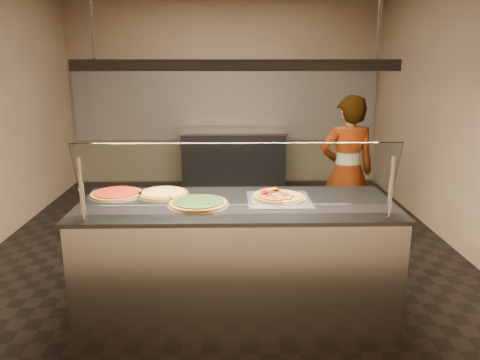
{
  "coord_description": "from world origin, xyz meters",
  "views": [
    {
      "loc": [
        0.07,
        -4.68,
        1.98
      ],
      "look_at": [
        0.15,
        -0.92,
        1.02
      ],
      "focal_mm": 35.0,
      "sensor_mm": 36.0,
      "label": 1
    }
  ],
  "objects_px": {
    "sneeze_guard": "(237,176)",
    "pizza_spatula": "(180,197)",
    "perforated_tray": "(279,199)",
    "pizza_spinach": "(198,203)",
    "pizza_cheese": "(163,193)",
    "heat_lamp_housing": "(236,65)",
    "serving_counter": "(237,259)",
    "prep_table": "(234,159)",
    "half_pizza_pepperoni": "(267,196)",
    "worker": "(347,171)",
    "pizza_tomato": "(117,193)",
    "half_pizza_sausage": "(291,197)"
  },
  "relations": [
    {
      "from": "sneeze_guard",
      "to": "pizza_spatula",
      "type": "bearing_deg",
      "value": 138.08
    },
    {
      "from": "perforated_tray",
      "to": "pizza_spinach",
      "type": "xyz_separation_m",
      "value": [
        -0.62,
        -0.12,
        0.01
      ]
    },
    {
      "from": "pizza_cheese",
      "to": "pizza_spatula",
      "type": "xyz_separation_m",
      "value": [
        0.15,
        -0.18,
        0.01
      ]
    },
    {
      "from": "pizza_cheese",
      "to": "pizza_spatula",
      "type": "height_order",
      "value": "pizza_spatula"
    },
    {
      "from": "heat_lamp_housing",
      "to": "serving_counter",
      "type": "bearing_deg",
      "value": 0.0
    },
    {
      "from": "prep_table",
      "to": "heat_lamp_housing",
      "type": "height_order",
      "value": "heat_lamp_housing"
    },
    {
      "from": "serving_counter",
      "to": "half_pizza_pepperoni",
      "type": "xyz_separation_m",
      "value": [
        0.23,
        0.07,
        0.5
      ]
    },
    {
      "from": "sneeze_guard",
      "to": "perforated_tray",
      "type": "bearing_deg",
      "value": 50.9
    },
    {
      "from": "half_pizza_pepperoni",
      "to": "pizza_spinach",
      "type": "relative_size",
      "value": 0.86
    },
    {
      "from": "worker",
      "to": "perforated_tray",
      "type": "bearing_deg",
      "value": 55.5
    },
    {
      "from": "serving_counter",
      "to": "pizza_spatula",
      "type": "xyz_separation_m",
      "value": [
        -0.44,
        0.05,
        0.49
      ]
    },
    {
      "from": "pizza_spinach",
      "to": "pizza_cheese",
      "type": "xyz_separation_m",
      "value": [
        -0.3,
        0.29,
        -0.0
      ]
    },
    {
      "from": "perforated_tray",
      "to": "pizza_spatula",
      "type": "distance_m",
      "value": 0.77
    },
    {
      "from": "serving_counter",
      "to": "pizza_spatula",
      "type": "bearing_deg",
      "value": 173.56
    },
    {
      "from": "sneeze_guard",
      "to": "worker",
      "type": "relative_size",
      "value": 1.32
    },
    {
      "from": "pizza_cheese",
      "to": "prep_table",
      "type": "relative_size",
      "value": 0.26
    },
    {
      "from": "pizza_tomato",
      "to": "heat_lamp_housing",
      "type": "relative_size",
      "value": 0.19
    },
    {
      "from": "prep_table",
      "to": "pizza_cheese",
      "type": "bearing_deg",
      "value": -99.47
    },
    {
      "from": "pizza_tomato",
      "to": "pizza_spatula",
      "type": "height_order",
      "value": "pizza_spatula"
    },
    {
      "from": "pizza_cheese",
      "to": "sneeze_guard",
      "type": "bearing_deg",
      "value": -44.18
    },
    {
      "from": "pizza_spatula",
      "to": "pizza_cheese",
      "type": "bearing_deg",
      "value": 130.13
    },
    {
      "from": "perforated_tray",
      "to": "heat_lamp_housing",
      "type": "relative_size",
      "value": 0.21
    },
    {
      "from": "serving_counter",
      "to": "half_pizza_sausage",
      "type": "relative_size",
      "value": 6.0
    },
    {
      "from": "perforated_tray",
      "to": "pizza_tomato",
      "type": "height_order",
      "value": "pizza_tomato"
    },
    {
      "from": "prep_table",
      "to": "sneeze_guard",
      "type": "bearing_deg",
      "value": -90.14
    },
    {
      "from": "perforated_tray",
      "to": "pizza_cheese",
      "type": "relative_size",
      "value": 1.16
    },
    {
      "from": "perforated_tray",
      "to": "prep_table",
      "type": "relative_size",
      "value": 0.3
    },
    {
      "from": "sneeze_guard",
      "to": "half_pizza_pepperoni",
      "type": "bearing_deg",
      "value": 60.15
    },
    {
      "from": "perforated_tray",
      "to": "pizza_spatula",
      "type": "bearing_deg",
      "value": -178.86
    },
    {
      "from": "perforated_tray",
      "to": "prep_table",
      "type": "xyz_separation_m",
      "value": [
        -0.32,
        3.75,
        -0.47
      ]
    },
    {
      "from": "perforated_tray",
      "to": "pizza_tomato",
      "type": "distance_m",
      "value": 1.3
    },
    {
      "from": "pizza_spinach",
      "to": "prep_table",
      "type": "bearing_deg",
      "value": 85.62
    },
    {
      "from": "half_pizza_pepperoni",
      "to": "pizza_spinach",
      "type": "bearing_deg",
      "value": -166.46
    },
    {
      "from": "heat_lamp_housing",
      "to": "pizza_tomato",
      "type": "bearing_deg",
      "value": 166.77
    },
    {
      "from": "serving_counter",
      "to": "perforated_tray",
      "type": "height_order",
      "value": "perforated_tray"
    },
    {
      "from": "prep_table",
      "to": "worker",
      "type": "bearing_deg",
      "value": -62.93
    },
    {
      "from": "serving_counter",
      "to": "pizza_tomato",
      "type": "bearing_deg",
      "value": 166.77
    },
    {
      "from": "half_pizza_pepperoni",
      "to": "worker",
      "type": "height_order",
      "value": "worker"
    },
    {
      "from": "pizza_cheese",
      "to": "worker",
      "type": "relative_size",
      "value": 0.26
    },
    {
      "from": "perforated_tray",
      "to": "worker",
      "type": "bearing_deg",
      "value": 57.9
    },
    {
      "from": "half_pizza_pepperoni",
      "to": "sneeze_guard",
      "type": "bearing_deg",
      "value": -119.85
    },
    {
      "from": "pizza_tomato",
      "to": "worker",
      "type": "height_order",
      "value": "worker"
    },
    {
      "from": "sneeze_guard",
      "to": "pizza_cheese",
      "type": "distance_m",
      "value": 0.87
    },
    {
      "from": "perforated_tray",
      "to": "half_pizza_pepperoni",
      "type": "relative_size",
      "value": 1.21
    },
    {
      "from": "serving_counter",
      "to": "pizza_tomato",
      "type": "distance_m",
      "value": 1.1
    },
    {
      "from": "half_pizza_pepperoni",
      "to": "heat_lamp_housing",
      "type": "height_order",
      "value": "heat_lamp_housing"
    },
    {
      "from": "pizza_spatula",
      "to": "perforated_tray",
      "type": "bearing_deg",
      "value": 1.14
    },
    {
      "from": "pizza_cheese",
      "to": "serving_counter",
      "type": "bearing_deg",
      "value": -21.17
    },
    {
      "from": "pizza_spinach",
      "to": "perforated_tray",
      "type": "bearing_deg",
      "value": 11.36
    },
    {
      "from": "half_pizza_pepperoni",
      "to": "pizza_cheese",
      "type": "xyz_separation_m",
      "value": [
        -0.82,
        0.16,
        -0.02
      ]
    }
  ]
}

